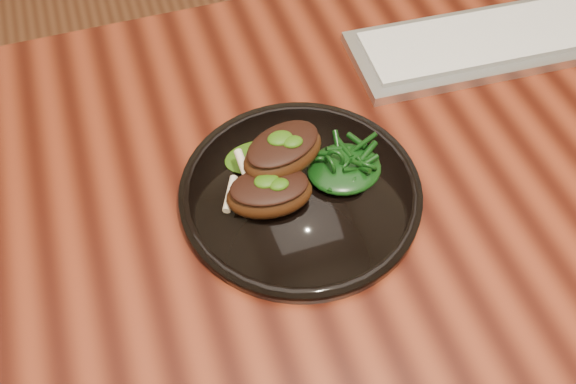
# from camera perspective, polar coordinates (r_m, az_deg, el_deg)

# --- Properties ---
(desk) EXTENTS (1.60, 0.80, 0.75)m
(desk) POSITION_cam_1_polar(r_m,az_deg,el_deg) (0.91, 9.17, -0.76)
(desk) COLOR black
(desk) RESTS_ON ground
(plate) EXTENTS (0.30, 0.30, 0.02)m
(plate) POSITION_cam_1_polar(r_m,az_deg,el_deg) (0.79, 1.11, -0.02)
(plate) COLOR black
(plate) RESTS_ON desk
(lamb_chop_front) EXTENTS (0.11, 0.08, 0.05)m
(lamb_chop_front) POSITION_cam_1_polar(r_m,az_deg,el_deg) (0.75, -1.71, -0.04)
(lamb_chop_front) COLOR #3D1D0B
(lamb_chop_front) RESTS_ON plate
(lamb_chop_back) EXTENTS (0.12, 0.10, 0.05)m
(lamb_chop_back) POSITION_cam_1_polar(r_m,az_deg,el_deg) (0.76, -0.51, 3.65)
(lamb_chop_back) COLOR #3D1D0B
(lamb_chop_back) RESTS_ON plate
(herb_smear) EXTENTS (0.08, 0.05, 0.01)m
(herb_smear) POSITION_cam_1_polar(r_m,az_deg,el_deg) (0.81, -2.83, 3.15)
(herb_smear) COLOR #1B4207
(herb_smear) RESTS_ON plate
(greens_heap) EXTENTS (0.09, 0.09, 0.03)m
(greens_heap) POSITION_cam_1_polar(r_m,az_deg,el_deg) (0.79, 5.04, 2.36)
(greens_heap) COLOR black
(greens_heap) RESTS_ON plate
(keyboard) EXTENTS (0.49, 0.17, 0.02)m
(keyboard) POSITION_cam_1_polar(r_m,az_deg,el_deg) (1.05, 19.20, 12.83)
(keyboard) COLOR silver
(keyboard) RESTS_ON desk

